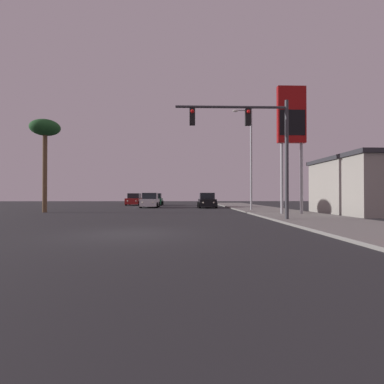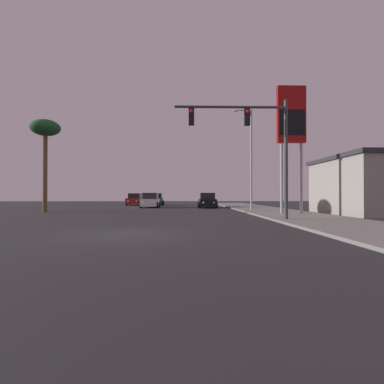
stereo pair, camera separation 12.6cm
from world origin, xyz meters
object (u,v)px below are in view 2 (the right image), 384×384
at_px(street_lamp, 250,154).
at_px(palm_tree_near, 45,132).
at_px(car_white, 150,201).
at_px(traffic_light_mast, 255,136).
at_px(car_black, 207,201).
at_px(gas_station_sign, 291,122).
at_px(car_red, 135,200).
at_px(car_green, 156,200).

xyz_separation_m(street_lamp, palm_tree_near, (-17.34, -1.40, 1.52)).
relative_size(car_white, traffic_light_mast, 0.66).
relative_size(car_black, gas_station_sign, 0.48).
height_order(street_lamp, palm_tree_near, street_lamp).
bearing_deg(palm_tree_near, car_white, 51.36).
bearing_deg(car_red, car_black, 139.26).
xyz_separation_m(car_red, traffic_light_mast, (10.89, -26.36, 3.90)).
bearing_deg(car_green, gas_station_sign, 117.86).
bearing_deg(gas_station_sign, car_green, 118.55).
distance_m(street_lamp, palm_tree_near, 17.46).
height_order(car_black, traffic_light_mast, traffic_light_mast).
bearing_deg(traffic_light_mast, street_lamp, 79.22).
xyz_separation_m(car_black, street_lamp, (3.25, -7.23, 4.36)).
height_order(car_black, street_lamp, street_lamp).
bearing_deg(car_green, street_lamp, 121.26).
height_order(car_red, street_lamp, street_lamp).
bearing_deg(car_black, car_green, -52.18).
bearing_deg(traffic_light_mast, car_black, 94.25).
xyz_separation_m(car_green, traffic_light_mast, (7.87, -25.97, 3.90)).
height_order(car_white, gas_station_sign, gas_station_sign).
distance_m(car_black, car_red, 13.09).
bearing_deg(traffic_light_mast, palm_tree_near, 150.14).
bearing_deg(car_black, street_lamp, 114.37).
height_order(car_green, gas_station_sign, gas_station_sign).
bearing_deg(car_red, street_lamp, 130.65).
relative_size(car_white, gas_station_sign, 0.48).
distance_m(traffic_light_mast, gas_station_sign, 6.30).
distance_m(car_red, gas_station_sign, 26.75).
relative_size(car_white, palm_tree_near, 0.56).
distance_m(car_white, traffic_light_mast, 20.31).
relative_size(traffic_light_mast, palm_tree_near, 0.85).
xyz_separation_m(car_black, car_green, (-6.57, 8.52, 0.00)).
xyz_separation_m(car_black, traffic_light_mast, (1.30, -17.46, 3.90)).
bearing_deg(car_red, car_green, 174.78).
bearing_deg(street_lamp, car_green, 121.94).
bearing_deg(car_green, car_red, -8.05).
bearing_deg(car_white, palm_tree_near, 51.98).
distance_m(car_red, traffic_light_mast, 28.79).
height_order(gas_station_sign, palm_tree_near, gas_station_sign).
bearing_deg(gas_station_sign, car_red, 123.97).
bearing_deg(street_lamp, car_white, 140.16).
relative_size(traffic_light_mast, gas_station_sign, 0.72).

